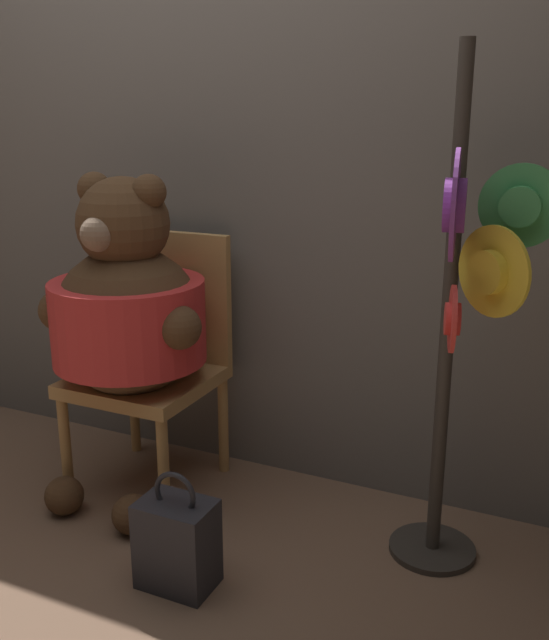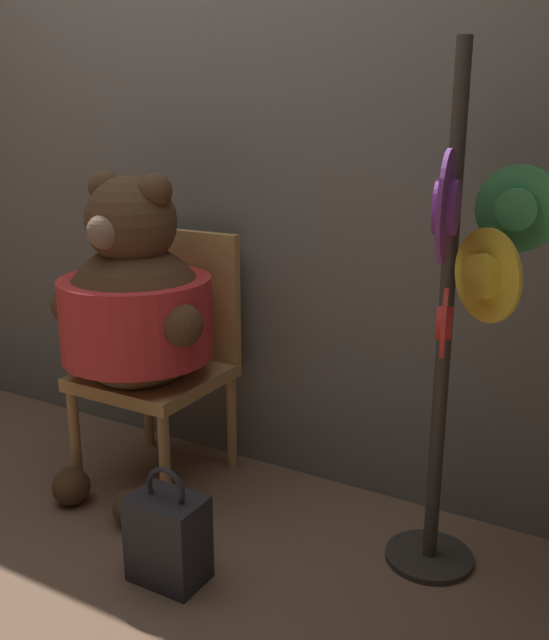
{
  "view_description": "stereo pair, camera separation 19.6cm",
  "coord_description": "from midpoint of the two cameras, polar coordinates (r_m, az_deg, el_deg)",
  "views": [
    {
      "loc": [
        1.44,
        -1.81,
        1.38
      ],
      "look_at": [
        0.49,
        0.21,
        0.73
      ],
      "focal_mm": 40.0,
      "sensor_mm": 36.0,
      "label": 1
    },
    {
      "loc": [
        1.61,
        -1.72,
        1.38
      ],
      "look_at": [
        0.49,
        0.21,
        0.73
      ],
      "focal_mm": 40.0,
      "sensor_mm": 36.0,
      "label": 2
    }
  ],
  "objects": [
    {
      "name": "ground_plane",
      "position": [
        2.71,
        -9.5,
        -14.68
      ],
      "size": [
        14.0,
        14.0,
        0.0
      ],
      "primitive_type": "plane",
      "color": "brown"
    },
    {
      "name": "wall_back",
      "position": [
        2.83,
        -2.68,
        11.31
      ],
      "size": [
        8.0,
        0.1,
        2.28
      ],
      "color": "#66605B",
      "rests_on": "ground_plane"
    },
    {
      "name": "chair",
      "position": [
        2.76,
        -6.67,
        -2.46
      ],
      "size": [
        0.49,
        0.48,
        0.95
      ],
      "color": "#B2844C",
      "rests_on": "ground_plane"
    },
    {
      "name": "teddy_bear",
      "position": [
        2.58,
        -8.99,
        0.9
      ],
      "size": [
        0.66,
        0.58,
        1.19
      ],
      "color": "#4C331E",
      "rests_on": "ground_plane"
    },
    {
      "name": "hat_display_rack",
      "position": [
        2.08,
        17.2,
        0.2
      ],
      "size": [
        0.43,
        0.44,
        1.58
      ],
      "color": "#332D28",
      "rests_on": "ground_plane"
    },
    {
      "name": "handbag_on_ground",
      "position": [
        2.27,
        -5.96,
        -16.97
      ],
      "size": [
        0.23,
        0.16,
        0.38
      ],
      "color": "#232328",
      "rests_on": "ground_plane"
    }
  ]
}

